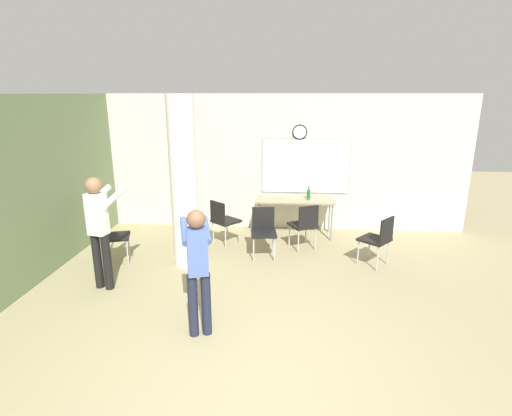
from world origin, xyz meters
TOP-DOWN VIEW (x-y plane):
  - ground_plane at (0.00, 0.00)m, footprint 24.00×24.00m
  - wall_left_accent at (-3.50, 2.50)m, footprint 0.12×7.00m
  - wall_back at (0.01, 5.06)m, footprint 8.00×0.15m
  - support_pillar at (-1.35, 2.97)m, footprint 0.44×0.44m
  - folding_table at (0.48, 4.52)m, footprint 1.56×0.62m
  - bottle_on_table at (0.74, 4.53)m, footprint 0.07×0.07m
  - chair_table_right at (0.65, 3.79)m, footprint 0.59×0.59m
  - chair_mid_room at (1.85, 3.14)m, footprint 0.62×0.62m
  - chair_table_left at (-0.88, 3.92)m, footprint 0.62×0.62m
  - chair_table_front at (-0.08, 3.41)m, footprint 0.49×0.49m
  - chair_by_left_wall at (-2.65, 2.95)m, footprint 0.55×0.55m
  - person_playing_front at (-0.69, 0.96)m, footprint 0.47×0.62m
  - person_watching_back at (-2.36, 2.02)m, footprint 0.47×0.66m

SIDE VIEW (x-z plane):
  - ground_plane at x=0.00m, z-range 0.00..0.00m
  - chair_table_right at x=0.65m, z-range 0.08..0.95m
  - chair_mid_room at x=1.85m, z-range 0.08..0.95m
  - chair_table_left at x=-0.88m, z-range 0.08..0.95m
  - chair_table_front at x=-0.08m, z-range 0.08..0.95m
  - chair_by_left_wall at x=-2.65m, z-range 0.08..0.95m
  - folding_table at x=0.48m, z-range 0.32..1.09m
  - bottle_on_table at x=0.74m, z-range 0.74..1.01m
  - person_playing_front at x=-0.69m, z-range 0.14..1.71m
  - person_watching_back at x=-2.36m, z-range 0.15..1.84m
  - wall_back at x=0.01m, z-range 0.00..2.80m
  - wall_left_accent at x=-3.50m, z-range 0.00..2.80m
  - support_pillar at x=-1.35m, z-range 0.00..2.80m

